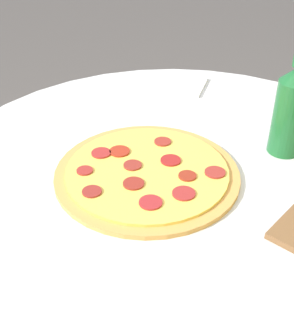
{
  "coord_description": "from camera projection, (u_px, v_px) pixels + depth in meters",
  "views": [
    {
      "loc": [
        0.58,
        0.5,
        1.24
      ],
      "look_at": [
        0.06,
        -0.04,
        0.71
      ],
      "focal_mm": 50.0,
      "sensor_mm": 36.0,
      "label": 1
    }
  ],
  "objects": [
    {
      "name": "pizza",
      "position": [
        147.0,
        173.0,
        0.93
      ],
      "size": [
        0.37,
        0.37,
        0.02
      ],
      "color": "#C68E47",
      "rests_on": "table"
    },
    {
      "name": "beer_bottle",
      "position": [
        292.0,
        107.0,
        0.95
      ],
      "size": [
        0.07,
        0.07,
        0.27
      ],
      "color": "#195628",
      "rests_on": "table"
    },
    {
      "name": "table",
      "position": [
        179.0,
        225.0,
        1.03
      ],
      "size": [
        1.06,
        1.06,
        0.69
      ],
      "color": "silver",
      "rests_on": "ground_plane"
    },
    {
      "name": "napkin",
      "position": [
        190.0,
        86.0,
        1.27
      ],
      "size": [
        0.14,
        0.12,
        0.01
      ],
      "color": "white",
      "rests_on": "table"
    }
  ]
}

